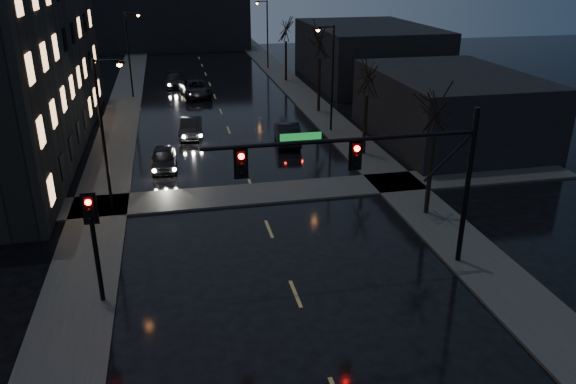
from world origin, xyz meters
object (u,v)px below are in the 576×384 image
oncoming_car_b (191,128)px  oncoming_car_d (175,80)px  lead_car (287,133)px  oncoming_car_a (164,158)px  oncoming_car_c (196,88)px

oncoming_car_b → oncoming_car_d: bearing=99.7°
oncoming_car_d → lead_car: bearing=-69.9°
oncoming_car_a → lead_car: bearing=23.1°
oncoming_car_a → oncoming_car_d: (1.30, 25.51, 0.00)m
oncoming_car_a → lead_car: lead_car is taller
oncoming_car_d → oncoming_car_b: bearing=-86.6°
oncoming_car_b → lead_car: (6.79, -3.19, 0.10)m
oncoming_car_a → lead_car: (8.83, 3.59, 0.11)m
oncoming_car_a → oncoming_car_c: bearing=82.1°
oncoming_car_b → oncoming_car_d: 18.74m
oncoming_car_b → oncoming_car_c: 13.67m
oncoming_car_a → lead_car: 9.53m
oncoming_car_b → oncoming_car_d: oncoming_car_b is taller
oncoming_car_a → oncoming_car_c: oncoming_car_c is taller
oncoming_car_a → oncoming_car_b: oncoming_car_b is taller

